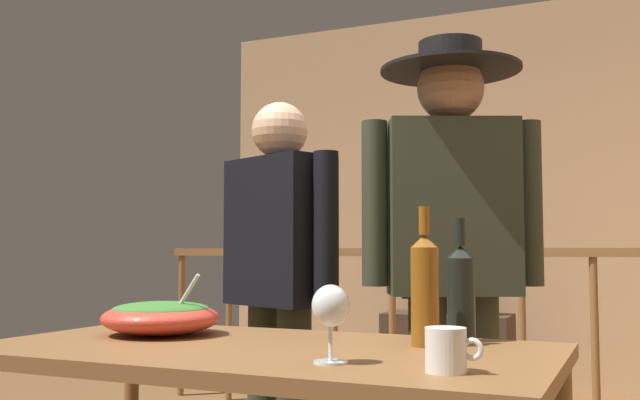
% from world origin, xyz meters
% --- Properties ---
extents(back_wall, '(5.02, 0.10, 2.84)m').
position_xyz_m(back_wall, '(0.00, 3.23, 1.42)').
color(back_wall, tan).
rests_on(back_wall, ground_plane).
extents(stair_railing, '(3.17, 0.10, 1.06)m').
position_xyz_m(stair_railing, '(-0.29, 1.96, 0.64)').
color(stair_railing, brown).
rests_on(stair_railing, ground_plane).
extents(tv_console, '(0.90, 0.40, 0.55)m').
position_xyz_m(tv_console, '(-0.60, 2.88, 0.27)').
color(tv_console, '#38281E').
rests_on(tv_console, ground_plane).
extents(flat_screen_tv, '(0.64, 0.12, 0.50)m').
position_xyz_m(flat_screen_tv, '(-0.60, 2.85, 0.84)').
color(flat_screen_tv, black).
rests_on(flat_screen_tv, tv_console).
extents(serving_table, '(1.53, 0.81, 0.75)m').
position_xyz_m(serving_table, '(-0.25, -0.55, 0.68)').
color(serving_table, brown).
rests_on(serving_table, ground_plane).
extents(salad_bowl, '(0.36, 0.36, 0.19)m').
position_xyz_m(salad_bowl, '(-0.65, -0.45, 0.80)').
color(salad_bowl, '#CC3D2D').
rests_on(salad_bowl, serving_table).
extents(wine_glass, '(0.09, 0.09, 0.18)m').
position_xyz_m(wine_glass, '(0.04, -0.75, 0.87)').
color(wine_glass, silver).
rests_on(wine_glass, serving_table).
extents(wine_bottle_amber, '(0.08, 0.08, 0.37)m').
position_xyz_m(wine_bottle_amber, '(0.15, -0.38, 0.90)').
color(wine_bottle_amber, brown).
rests_on(wine_bottle_amber, serving_table).
extents(wine_bottle_dark, '(0.08, 0.08, 0.35)m').
position_xyz_m(wine_bottle_dark, '(0.22, -0.24, 0.89)').
color(wine_bottle_dark, black).
rests_on(wine_bottle_dark, serving_table).
extents(mug_white, '(0.12, 0.09, 0.09)m').
position_xyz_m(mug_white, '(0.31, -0.77, 0.79)').
color(mug_white, white).
rests_on(mug_white, serving_table).
extents(person_standing_left, '(0.58, 0.38, 1.57)m').
position_xyz_m(person_standing_left, '(-0.58, 0.19, 0.93)').
color(person_standing_left, '#2D3323').
rests_on(person_standing_left, ground_plane).
extents(person_standing_right, '(0.58, 0.49, 1.73)m').
position_xyz_m(person_standing_right, '(0.09, 0.19, 1.05)').
color(person_standing_right, '#2D3323').
rests_on(person_standing_right, ground_plane).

